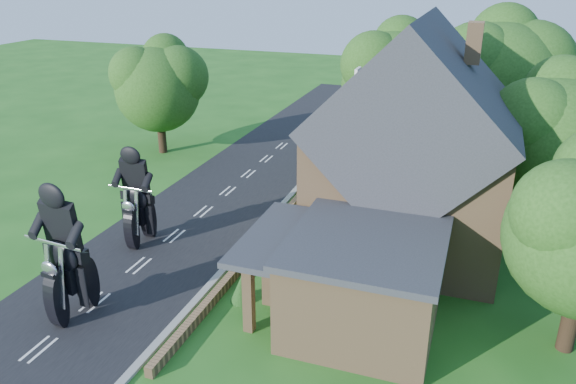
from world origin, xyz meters
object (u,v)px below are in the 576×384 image
(garden_wall, at_px, (273,228))
(motorcycle_follow, at_px, (141,229))
(house, at_px, (412,154))
(annex, at_px, (361,280))
(motorcycle_lead, at_px, (73,297))

(garden_wall, height_order, motorcycle_follow, motorcycle_follow)
(house, distance_m, annex, 7.30)
(house, bearing_deg, garden_wall, -170.83)
(motorcycle_lead, bearing_deg, garden_wall, -110.86)
(garden_wall, bearing_deg, annex, -46.16)
(motorcycle_lead, distance_m, motorcycle_follow, 5.90)
(garden_wall, height_order, motorcycle_lead, motorcycle_lead)
(garden_wall, bearing_deg, motorcycle_lead, -116.28)
(annex, distance_m, motorcycle_follow, 11.30)
(annex, xyz_separation_m, motorcycle_lead, (-9.98, -3.14, -0.97))
(garden_wall, xyz_separation_m, house, (6.19, 1.00, 4.14))
(garden_wall, bearing_deg, house, 9.17)
(garden_wall, relative_size, annex, 3.12)
(garden_wall, relative_size, motorcycle_lead, 12.79)
(annex, bearing_deg, motorcycle_lead, -162.54)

